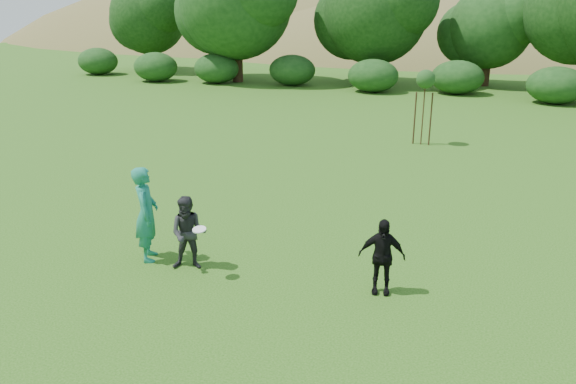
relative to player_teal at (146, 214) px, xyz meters
name	(u,v)px	position (x,y,z in m)	size (l,w,h in m)	color
ground	(231,295)	(2.34, -0.82, -1.02)	(120.00, 120.00, 0.00)	#19470C
player_teal	(146,214)	(0.00, 0.00, 0.00)	(0.74, 0.49, 2.04)	#1B7B62
player_grey	(189,233)	(1.05, -0.08, -0.24)	(0.76, 0.59, 1.55)	#28282A
player_black	(382,256)	(4.92, 0.32, -0.28)	(0.87, 0.36, 1.48)	black
frisbee	(199,230)	(1.48, -0.38, 0.01)	(0.27, 0.27, 0.07)	white
sapling	(426,81)	(3.89, 12.43, 1.40)	(0.70, 0.70, 2.85)	#402819
hillside	(460,138)	(1.78, 67.63, -12.99)	(150.00, 72.00, 52.00)	olive
tree_row	(495,8)	(5.56, 27.87, 3.85)	(53.92, 10.38, 9.62)	#3A2616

